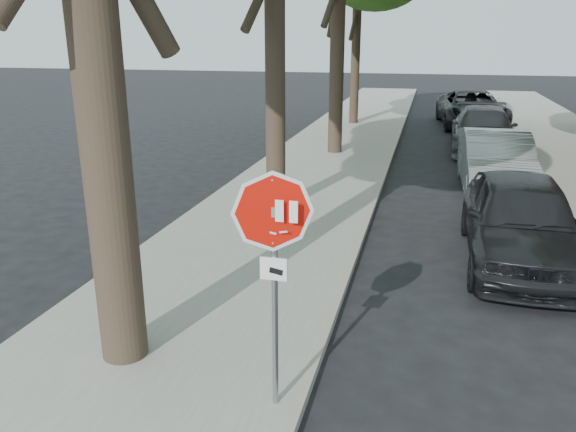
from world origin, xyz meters
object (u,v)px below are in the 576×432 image
car_a (521,220)px  car_c (483,130)px  stop_sign (274,247)px  car_b (496,163)px  car_d (472,109)px

car_a → car_c: size_ratio=0.89×
stop_sign → car_b: 10.84m
stop_sign → car_a: size_ratio=0.56×
stop_sign → car_b: (3.19, 10.30, -1.17)m
car_c → car_d: 5.86m
stop_sign → car_d: stop_sign is taller
stop_sign → car_a: stop_sign is taller
car_b → car_c: (0.11, 5.72, -0.01)m
car_b → stop_sign: bearing=-108.2°
stop_sign → car_d: (3.25, 21.88, -1.14)m
car_a → car_c: 10.75m
stop_sign → car_a: (3.13, 5.28, -1.15)m
car_b → car_c: car_b is taller
car_b → car_d: bearing=88.6°
car_d → stop_sign: bearing=-103.7°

